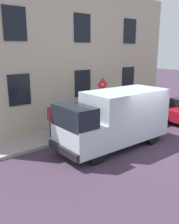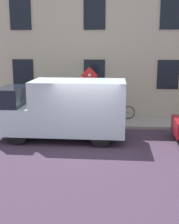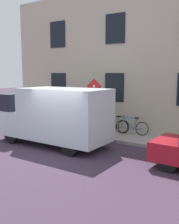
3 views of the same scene
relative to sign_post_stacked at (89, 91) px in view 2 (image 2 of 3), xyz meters
The scene contains 9 objects.
ground_plane 3.20m from the sign_post_stacked, behind, with size 80.00×80.00×0.00m, color #3F2E40.
sidewalk_slab 1.90m from the sign_post_stacked, ahead, with size 2.03×15.82×0.14m, color #9E9490.
building_facade 2.93m from the sign_post_stacked, ahead, with size 0.75×13.82×7.49m.
sign_post_stacked is the anchor object (origin of this frame).
delivery_van 2.15m from the sign_post_stacked, 154.77° to the left, with size 2.07×5.36×2.50m.
bicycle_blue 2.28m from the sign_post_stacked, 47.29° to the right, with size 0.46×1.71×0.89m.
bicycle_green 1.86m from the sign_post_stacked, 19.03° to the right, with size 0.46×1.71×0.89m.
bicycle_orange 1.88m from the sign_post_stacked, 21.46° to the left, with size 0.48×1.71×0.89m.
pedestrian 2.81m from the sign_post_stacked, 76.74° to the left, with size 0.32×0.44×1.72m.
Camera 2 is at (-11.49, -0.97, 3.98)m, focal length 48.86 mm.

